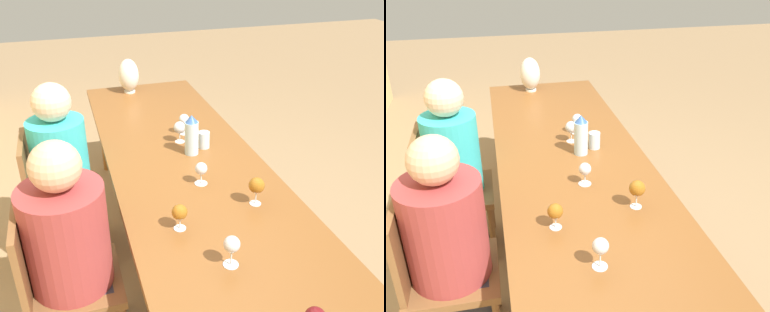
{
  "view_description": "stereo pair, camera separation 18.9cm",
  "coord_description": "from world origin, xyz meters",
  "views": [
    {
      "loc": [
        -2.14,
        0.62,
        1.94
      ],
      "look_at": [
        -0.15,
        0.0,
        0.84
      ],
      "focal_mm": 40.0,
      "sensor_mm": 36.0,
      "label": 1
    },
    {
      "loc": [
        -2.19,
        0.44,
        1.94
      ],
      "look_at": [
        -0.15,
        0.0,
        0.84
      ],
      "focal_mm": 40.0,
      "sensor_mm": 36.0,
      "label": 2
    }
  ],
  "objects": [
    {
      "name": "wine_glass_3",
      "position": [
        0.36,
        -0.1,
        0.84
      ],
      "size": [
        0.07,
        0.07,
        0.14
      ],
      "color": "silver",
      "rests_on": "dining_table"
    },
    {
      "name": "chair_far",
      "position": [
        0.25,
        0.77,
        0.49
      ],
      "size": [
        0.44,
        0.44,
        0.88
      ],
      "color": "brown",
      "rests_on": "ground_plane"
    },
    {
      "name": "vase",
      "position": [
        1.29,
        0.1,
        0.88
      ],
      "size": [
        0.17,
        0.17,
        0.28
      ],
      "color": "silver",
      "rests_on": "dining_table"
    },
    {
      "name": "person_near",
      "position": [
        -0.52,
        0.69,
        0.64
      ],
      "size": [
        0.38,
        0.38,
        1.2
      ],
      "color": "#2D2D38",
      "rests_on": "ground_plane"
    },
    {
      "name": "ground_plane",
      "position": [
        0.0,
        0.0,
        0.0
      ],
      "size": [
        14.0,
        14.0,
        0.0
      ],
      "primitive_type": "plane",
      "color": "#937551"
    },
    {
      "name": "dining_table",
      "position": [
        0.0,
        0.0,
        0.67
      ],
      "size": [
        2.92,
        0.89,
        0.74
      ],
      "color": "brown",
      "rests_on": "ground_plane"
    },
    {
      "name": "wine_glass_2",
      "position": [
        -0.28,
        -0.01,
        0.82
      ],
      "size": [
        0.07,
        0.07,
        0.13
      ],
      "color": "silver",
      "rests_on": "dining_table"
    },
    {
      "name": "wine_glass_5",
      "position": [
        -0.92,
        0.08,
        0.84
      ],
      "size": [
        0.07,
        0.07,
        0.14
      ],
      "color": "silver",
      "rests_on": "dining_table"
    },
    {
      "name": "water_tumbler",
      "position": [
        0.13,
        -0.16,
        0.79
      ],
      "size": [
        0.07,
        0.07,
        0.1
      ],
      "color": "silver",
      "rests_on": "dining_table"
    },
    {
      "name": "person_far",
      "position": [
        0.25,
        0.69,
        0.65
      ],
      "size": [
        0.33,
        0.33,
        1.2
      ],
      "color": "#2D2D38",
      "rests_on": "ground_plane"
    },
    {
      "name": "wine_glass_1",
      "position": [
        0.25,
        -0.04,
        0.83
      ],
      "size": [
        0.08,
        0.08,
        0.14
      ],
      "color": "silver",
      "rests_on": "dining_table"
    },
    {
      "name": "wine_glass_0",
      "position": [
        -0.55,
        -0.21,
        0.84
      ],
      "size": [
        0.08,
        0.08,
        0.15
      ],
      "color": "silver",
      "rests_on": "dining_table"
    },
    {
      "name": "water_bottle",
      "position": [
        0.07,
        -0.06,
        0.86
      ],
      "size": [
        0.08,
        0.08,
        0.25
      ],
      "color": "silver",
      "rests_on": "dining_table"
    },
    {
      "name": "chair_near",
      "position": [
        -0.52,
        0.77,
        0.49
      ],
      "size": [
        0.44,
        0.44,
        0.88
      ],
      "color": "brown",
      "rests_on": "ground_plane"
    },
    {
      "name": "wine_glass_6",
      "position": [
        -0.63,
        0.21,
        0.83
      ],
      "size": [
        0.07,
        0.07,
        0.13
      ],
      "color": "silver",
      "rests_on": "dining_table"
    }
  ]
}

